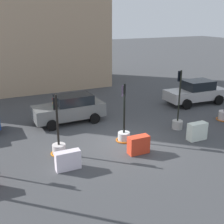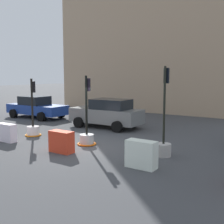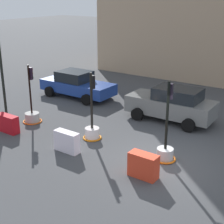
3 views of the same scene
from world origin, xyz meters
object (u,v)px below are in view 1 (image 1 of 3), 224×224
at_px(car_grey_saloon, 70,109).
at_px(traffic_light_2, 124,132).
at_px(traffic_light_4, 224,112).
at_px(construction_barrier_2, 139,145).
at_px(construction_barrier_1, 68,160).
at_px(traffic_light_1, 59,144).
at_px(construction_barrier_3, 197,131).
at_px(traffic_light_3, 178,117).
at_px(car_silver_hatchback, 196,92).

bearing_deg(car_grey_saloon, traffic_light_2, -67.79).
xyz_separation_m(traffic_light_4, construction_barrier_2, (-7.11, -1.62, -0.05)).
xyz_separation_m(construction_barrier_1, construction_barrier_2, (3.42, -0.01, 0.01)).
bearing_deg(traffic_light_2, traffic_light_1, 179.89).
bearing_deg(construction_barrier_3, car_grey_saloon, 133.04).
relative_size(traffic_light_4, car_grey_saloon, 0.72).
bearing_deg(traffic_light_3, traffic_light_1, -178.76).
bearing_deg(construction_barrier_2, traffic_light_3, 25.38).
relative_size(construction_barrier_1, car_grey_saloon, 0.25).
xyz_separation_m(traffic_light_2, traffic_light_4, (7.06, 0.08, 0.00)).
bearing_deg(traffic_light_1, construction_barrier_2, -24.71).
bearing_deg(construction_barrier_1, car_grey_saloon, 70.96).
height_order(traffic_light_1, construction_barrier_3, traffic_light_1).
relative_size(construction_barrier_3, car_grey_saloon, 0.24).
bearing_deg(car_grey_saloon, traffic_light_4, -23.83).
distance_m(traffic_light_4, construction_barrier_3, 3.93).
relative_size(construction_barrier_1, construction_barrier_3, 1.03).
xyz_separation_m(traffic_light_1, traffic_light_3, (6.96, 0.15, 0.18)).
bearing_deg(traffic_light_2, car_grey_saloon, 112.21).
bearing_deg(traffic_light_3, construction_barrier_3, -91.91).
distance_m(traffic_light_3, construction_barrier_3, 1.70).
distance_m(construction_barrier_1, car_grey_saloon, 5.77).
distance_m(traffic_light_4, construction_barrier_1, 10.65).
height_order(traffic_light_2, construction_barrier_1, traffic_light_2).
distance_m(construction_barrier_3, car_grey_saloon, 7.44).
bearing_deg(construction_barrier_3, traffic_light_3, 88.09).
xyz_separation_m(traffic_light_3, construction_barrier_3, (-0.06, -1.69, -0.21)).
bearing_deg(construction_barrier_1, car_silver_hatchback, 24.39).
bearing_deg(traffic_light_4, construction_barrier_1, -171.27).
xyz_separation_m(traffic_light_4, car_silver_hatchback, (0.81, 3.52, 0.38)).
bearing_deg(car_grey_saloon, construction_barrier_3, -46.96).
xyz_separation_m(traffic_light_3, construction_barrier_2, (-3.59, -1.70, -0.24)).
bearing_deg(car_silver_hatchback, traffic_light_4, -102.91).
bearing_deg(car_silver_hatchback, construction_barrier_3, -130.54).
bearing_deg(car_grey_saloon, car_silver_hatchback, -1.81).
height_order(traffic_light_4, construction_barrier_1, traffic_light_4).
bearing_deg(construction_barrier_1, construction_barrier_2, -0.12).
bearing_deg(traffic_light_2, traffic_light_3, 2.54).
distance_m(traffic_light_1, construction_barrier_3, 7.07).
xyz_separation_m(traffic_light_1, car_silver_hatchback, (11.29, 3.60, 0.36)).
bearing_deg(traffic_light_3, construction_barrier_2, -154.62).
relative_size(traffic_light_2, construction_barrier_1, 2.83).
bearing_deg(traffic_light_1, car_grey_saloon, 64.83).
bearing_deg(traffic_light_4, construction_barrier_2, -167.14).
relative_size(construction_barrier_2, construction_barrier_3, 0.98).
height_order(traffic_light_3, car_silver_hatchback, traffic_light_3).
bearing_deg(traffic_light_1, construction_barrier_1, -91.74).
relative_size(traffic_light_4, car_silver_hatchback, 0.66).
height_order(construction_barrier_1, construction_barrier_2, construction_barrier_2).
bearing_deg(traffic_light_1, traffic_light_4, 0.40).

